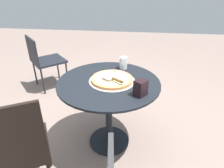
{
  "coord_description": "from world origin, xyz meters",
  "views": [
    {
      "loc": [
        0.22,
        -1.46,
        1.47
      ],
      "look_at": [
        0.03,
        0.01,
        0.68
      ],
      "focal_mm": 30.42,
      "sensor_mm": 36.0,
      "label": 1
    }
  ],
  "objects_px": {
    "drinking_cup": "(123,63)",
    "patio_chair_near": "(16,148)",
    "patio_table": "(109,96)",
    "pizza_on_tray": "(112,79)",
    "napkin_dispenser": "(141,88)",
    "pizza_server": "(113,79)",
    "patio_chair_corner": "(43,58)"
  },
  "relations": [
    {
      "from": "drinking_cup",
      "to": "patio_chair_near",
      "type": "height_order",
      "value": "patio_chair_near"
    },
    {
      "from": "patio_chair_corner",
      "to": "patio_table",
      "type": "bearing_deg",
      "value": -42.59
    },
    {
      "from": "drinking_cup",
      "to": "patio_table",
      "type": "bearing_deg",
      "value": -109.98
    },
    {
      "from": "patio_table",
      "to": "pizza_server",
      "type": "height_order",
      "value": "pizza_server"
    },
    {
      "from": "pizza_on_tray",
      "to": "pizza_server",
      "type": "height_order",
      "value": "pizza_server"
    },
    {
      "from": "pizza_server",
      "to": "patio_chair_corner",
      "type": "height_order",
      "value": "patio_chair_corner"
    },
    {
      "from": "patio_table",
      "to": "pizza_on_tray",
      "type": "bearing_deg",
      "value": 18.18
    },
    {
      "from": "napkin_dispenser",
      "to": "patio_chair_near",
      "type": "height_order",
      "value": "patio_chair_near"
    },
    {
      "from": "drinking_cup",
      "to": "napkin_dispenser",
      "type": "bearing_deg",
      "value": -71.18
    },
    {
      "from": "pizza_on_tray",
      "to": "pizza_server",
      "type": "xyz_separation_m",
      "value": [
        0.02,
        -0.06,
        0.04
      ]
    },
    {
      "from": "patio_table",
      "to": "napkin_dispenser",
      "type": "distance_m",
      "value": 0.4
    },
    {
      "from": "patio_table",
      "to": "pizza_on_tray",
      "type": "height_order",
      "value": "pizza_on_tray"
    },
    {
      "from": "patio_table",
      "to": "patio_chair_near",
      "type": "xyz_separation_m",
      "value": [
        -0.5,
        -0.67,
        -0.02
      ]
    },
    {
      "from": "patio_chair_near",
      "to": "patio_table",
      "type": "bearing_deg",
      "value": 53.1
    },
    {
      "from": "napkin_dispenser",
      "to": "patio_chair_near",
      "type": "relative_size",
      "value": 0.14
    },
    {
      "from": "pizza_on_tray",
      "to": "drinking_cup",
      "type": "relative_size",
      "value": 3.39
    },
    {
      "from": "pizza_server",
      "to": "patio_chair_near",
      "type": "distance_m",
      "value": 0.86
    },
    {
      "from": "patio_chair_corner",
      "to": "napkin_dispenser",
      "type": "bearing_deg",
      "value": -41.39
    },
    {
      "from": "drinking_cup",
      "to": "patio_chair_near",
      "type": "distance_m",
      "value": 1.16
    },
    {
      "from": "pizza_on_tray",
      "to": "patio_chair_corner",
      "type": "height_order",
      "value": "patio_chair_corner"
    },
    {
      "from": "drinking_cup",
      "to": "patio_chair_near",
      "type": "relative_size",
      "value": 0.13
    },
    {
      "from": "patio_table",
      "to": "napkin_dispenser",
      "type": "bearing_deg",
      "value": -35.86
    },
    {
      "from": "patio_table",
      "to": "patio_chair_corner",
      "type": "distance_m",
      "value": 1.54
    },
    {
      "from": "pizza_server",
      "to": "drinking_cup",
      "type": "bearing_deg",
      "value": 80.1
    },
    {
      "from": "pizza_server",
      "to": "patio_chair_corner",
      "type": "xyz_separation_m",
      "value": [
        -1.18,
        1.09,
        -0.28
      ]
    },
    {
      "from": "pizza_server",
      "to": "patio_table",
      "type": "bearing_deg",
      "value": 131.43
    },
    {
      "from": "pizza_on_tray",
      "to": "pizza_server",
      "type": "relative_size",
      "value": 2.02
    },
    {
      "from": "patio_table",
      "to": "pizza_on_tray",
      "type": "xyz_separation_m",
      "value": [
        0.03,
        0.01,
        0.17
      ]
    },
    {
      "from": "pizza_server",
      "to": "napkin_dispenser",
      "type": "bearing_deg",
      "value": -32.6
    },
    {
      "from": "patio_table",
      "to": "drinking_cup",
      "type": "relative_size",
      "value": 7.55
    },
    {
      "from": "napkin_dispenser",
      "to": "pizza_server",
      "type": "bearing_deg",
      "value": 96.06
    },
    {
      "from": "pizza_on_tray",
      "to": "patio_chair_corner",
      "type": "xyz_separation_m",
      "value": [
        -1.16,
        1.03,
        -0.25
      ]
    }
  ]
}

